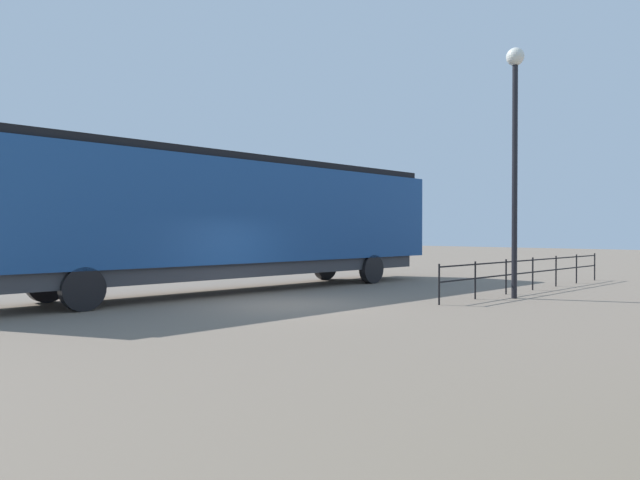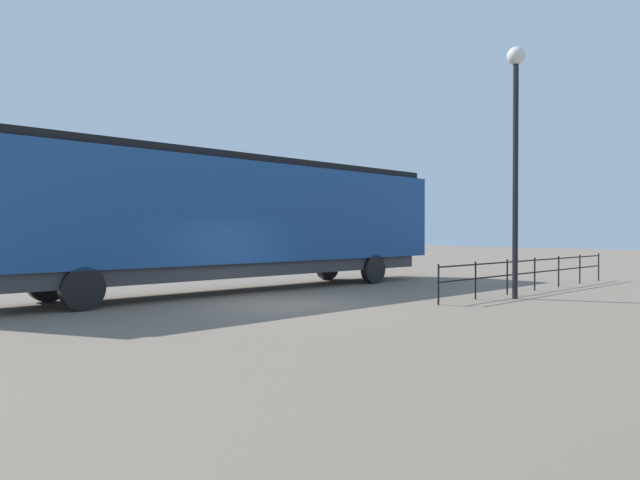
# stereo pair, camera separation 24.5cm
# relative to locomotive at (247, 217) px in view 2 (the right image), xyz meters

# --- Properties ---
(ground_plane) EXTENTS (120.00, 120.00, 0.00)m
(ground_plane) POSITION_rel_locomotive_xyz_m (3.66, -1.61, -2.46)
(ground_plane) COLOR #756656
(locomotive) EXTENTS (2.81, 17.20, 4.42)m
(locomotive) POSITION_rel_locomotive_xyz_m (0.00, 0.00, 0.00)
(locomotive) COLOR navy
(locomotive) RESTS_ON ground_plane
(lamp_post) EXTENTS (0.52, 0.52, 7.39)m
(lamp_post) POSITION_rel_locomotive_xyz_m (7.44, 4.22, 2.63)
(lamp_post) COLOR black
(lamp_post) RESTS_ON ground_plane
(platform_fence) EXTENTS (0.05, 11.23, 1.11)m
(platform_fence) POSITION_rel_locomotive_xyz_m (6.74, 6.94, -1.74)
(platform_fence) COLOR black
(platform_fence) RESTS_ON ground_plane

